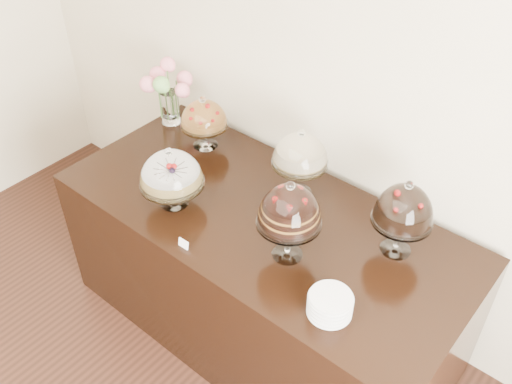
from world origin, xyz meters
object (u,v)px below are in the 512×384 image
Objects in this scene: flower_vase at (167,89)px; plate_stack at (330,305)px; cake_stand_sugar_sponge at (171,172)px; cake_stand_fruit_tart at (204,116)px; cake_stand_choco_layer at (289,209)px; cake_stand_cheesecake at (300,153)px; cake_stand_dark_choco at (404,208)px; display_counter at (262,274)px.

flower_vase reaches higher than plate_stack.
plate_stack is (1.62, -0.61, -0.18)m from flower_vase.
cake_stand_sugar_sponge reaches higher than cake_stand_fruit_tart.
cake_stand_sugar_sponge is 0.69m from cake_stand_choco_layer.
cake_stand_cheesecake is 0.96× the size of cake_stand_dark_choco.
cake_stand_choco_layer is at bearing 155.20° from plate_stack.
cake_stand_choco_layer is 0.45m from plate_stack.
cake_stand_dark_choco reaches higher than cake_stand_fruit_tart.
display_counter is 5.03× the size of cake_stand_choco_layer.
plate_stack is at bearing -26.23° from display_counter.
cake_stand_cheesecake reaches higher than plate_stack.
plate_stack is at bearing -20.78° from flower_vase.
cake_stand_dark_choco is at bearing 43.44° from cake_stand_choco_layer.
flower_vase reaches higher than cake_stand_cheesecake.
plate_stack is at bearing -93.29° from cake_stand_dark_choco.
flower_vase is (-1.00, 0.31, 0.69)m from display_counter.
cake_stand_dark_choco reaches higher than plate_stack.
cake_stand_dark_choco is 1.31m from cake_stand_fruit_tart.
cake_stand_dark_choco is (0.38, 0.36, -0.02)m from cake_stand_choco_layer.
cake_stand_sugar_sponge is 1.15m from cake_stand_dark_choco.
cake_stand_sugar_sponge is 0.66m from cake_stand_cheesecake.
cake_stand_sugar_sponge is at bearing -157.50° from cake_stand_dark_choco.
flower_vase is at bearing 177.45° from cake_stand_cheesecake.
cake_stand_dark_choco is at bearing -2.24° from cake_stand_fruit_tart.
cake_stand_fruit_tart reaches higher than display_counter.
cake_stand_cheesecake is at bearing 47.83° from cake_stand_sugar_sponge.
flower_vase is at bearing 172.54° from cake_stand_fruit_tart.
flower_vase is at bearing 160.36° from cake_stand_choco_layer.
plate_stack is at bearing -44.07° from cake_stand_cheesecake.
display_counter is 0.99m from cake_stand_dark_choco.
flower_vase is 1.74m from plate_stack.
cake_stand_fruit_tart is at bearing 179.93° from cake_stand_cheesecake.
display_counter is at bearing 153.77° from plate_stack.
cake_stand_fruit_tart is (-0.65, 0.26, 0.65)m from display_counter.
cake_stand_fruit_tart is (-0.93, 0.41, -0.09)m from cake_stand_choco_layer.
cake_stand_sugar_sponge is at bearing -132.17° from cake_stand_cheesecake.
cake_stand_choco_layer is 1.10× the size of cake_stand_cheesecake.
cake_stand_fruit_tart is (-0.69, 0.00, -0.06)m from cake_stand_cheesecake.
cake_stand_sugar_sponge is 1.04m from plate_stack.
flower_vase reaches higher than cake_stand_fruit_tart.
cake_stand_cheesecake is at bearing 175.36° from cake_stand_dark_choco.
cake_stand_fruit_tart is (-0.24, 0.49, -0.01)m from cake_stand_sugar_sponge.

